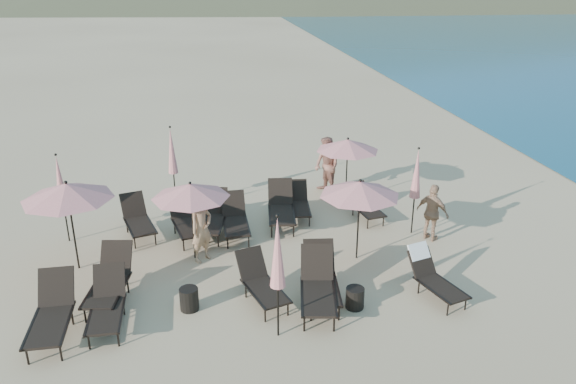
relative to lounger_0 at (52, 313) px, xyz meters
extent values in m
plane|color=#D6BA8C|center=(5.07, 0.40, -0.49)|extent=(800.00, 800.00, 0.00)
cube|color=black|center=(0.00, -0.31, -0.11)|extent=(0.70, 1.33, 0.05)
cube|color=black|center=(-0.01, 0.58, 0.22)|extent=(0.69, 0.51, 0.68)
cylinder|color=black|center=(-0.27, -0.86, -0.30)|extent=(0.04, 0.04, 0.37)
cylinder|color=black|center=(-0.29, 0.27, -0.30)|extent=(0.04, 0.04, 0.37)
cylinder|color=black|center=(0.30, -0.85, -0.30)|extent=(0.04, 0.04, 0.37)
cylinder|color=black|center=(0.28, 0.28, -0.30)|extent=(0.04, 0.04, 0.37)
cube|color=black|center=(-0.33, -0.25, -0.09)|extent=(0.06, 1.48, 0.04)
cube|color=black|center=(0.33, -0.25, -0.09)|extent=(0.06, 1.48, 0.04)
cube|color=black|center=(0.88, 0.79, -0.11)|extent=(0.86, 1.39, 0.05)
cube|color=black|center=(1.02, 1.66, 0.21)|extent=(0.74, 0.59, 0.67)
cylinder|color=black|center=(0.52, 0.30, -0.31)|extent=(0.04, 0.04, 0.37)
cylinder|color=black|center=(0.69, 1.41, -0.31)|extent=(0.04, 0.04, 0.37)
cylinder|color=black|center=(1.08, 0.22, -0.31)|extent=(0.04, 0.04, 0.37)
cylinder|color=black|center=(1.25, 1.32, -0.31)|extent=(0.04, 0.04, 0.37)
cube|color=black|center=(0.57, 0.90, -0.10)|extent=(0.27, 1.45, 0.04)
cube|color=black|center=(1.21, 0.80, -0.10)|extent=(0.27, 1.45, 0.04)
cube|color=black|center=(4.16, 0.31, -0.15)|extent=(0.93, 1.30, 0.05)
cube|color=black|center=(3.93, 1.06, 0.14)|extent=(0.71, 0.60, 0.60)
cylinder|color=black|center=(4.07, -0.24, -0.32)|extent=(0.04, 0.04, 0.33)
cylinder|color=black|center=(3.77, 0.72, -0.32)|extent=(0.04, 0.04, 0.33)
cylinder|color=black|center=(4.55, -0.08, -0.32)|extent=(0.04, 0.04, 0.33)
cylinder|color=black|center=(4.25, 0.88, -0.32)|extent=(0.04, 0.04, 0.33)
cube|color=black|center=(3.87, 0.26, -0.14)|extent=(0.43, 1.27, 0.04)
cube|color=black|center=(4.43, 0.44, -0.14)|extent=(0.43, 1.27, 0.04)
cube|color=black|center=(5.16, -0.16, -0.10)|extent=(0.90, 1.43, 0.06)
cube|color=black|center=(5.31, 0.73, 0.23)|extent=(0.77, 0.61, 0.69)
cylinder|color=black|center=(4.78, -0.66, -0.30)|extent=(0.04, 0.04, 0.38)
cylinder|color=black|center=(4.98, 0.47, -0.30)|extent=(0.04, 0.04, 0.38)
cylinder|color=black|center=(5.36, -0.76, -0.30)|extent=(0.04, 0.04, 0.38)
cylinder|color=black|center=(5.55, 0.38, -0.30)|extent=(0.04, 0.04, 0.38)
cube|color=black|center=(4.84, -0.05, -0.09)|extent=(0.30, 1.49, 0.04)
cube|color=black|center=(5.50, -0.16, -0.09)|extent=(0.30, 1.49, 0.04)
cube|color=black|center=(5.32, 0.16, -0.11)|extent=(0.81, 1.37, 0.05)
cube|color=black|center=(5.42, 1.03, 0.21)|extent=(0.72, 0.56, 0.67)
cylinder|color=black|center=(4.98, -0.35, -0.31)|extent=(0.04, 0.04, 0.37)
cylinder|color=black|center=(5.10, 0.76, -0.31)|extent=(0.04, 0.04, 0.37)
cylinder|color=black|center=(5.54, -0.41, -0.31)|extent=(0.04, 0.04, 0.37)
cylinder|color=black|center=(5.66, 0.70, -0.31)|extent=(0.04, 0.04, 0.37)
cube|color=black|center=(5.00, 0.25, -0.10)|extent=(0.21, 1.46, 0.04)
cube|color=black|center=(5.65, 0.18, -0.10)|extent=(0.21, 1.46, 0.04)
cube|color=black|center=(7.86, -0.10, -0.17)|extent=(0.85, 1.20, 0.05)
cube|color=black|center=(7.64, 0.60, 0.09)|extent=(0.66, 0.56, 0.56)
cylinder|color=black|center=(7.76, -0.60, -0.34)|extent=(0.03, 0.03, 0.31)
cylinder|color=black|center=(7.49, 0.29, -0.34)|extent=(0.03, 0.03, 0.31)
cylinder|color=black|center=(8.21, -0.46, -0.34)|extent=(0.03, 0.03, 0.31)
cylinder|color=black|center=(7.94, 0.43, -0.34)|extent=(0.03, 0.03, 0.31)
cube|color=black|center=(7.58, -0.13, -0.16)|extent=(0.39, 1.18, 0.04)
cube|color=black|center=(8.10, 0.03, -0.16)|extent=(0.39, 1.18, 0.04)
cube|color=white|center=(7.60, 0.73, 0.31)|extent=(0.54, 0.39, 0.34)
cube|color=black|center=(1.31, 3.97, -0.14)|extent=(0.93, 1.33, 0.05)
cube|color=black|center=(1.08, 4.74, 0.15)|extent=(0.72, 0.61, 0.62)
cylinder|color=black|center=(1.20, 3.42, -0.32)|extent=(0.04, 0.04, 0.34)
cylinder|color=black|center=(0.91, 4.40, -0.32)|extent=(0.04, 0.04, 0.34)
cylinder|color=black|center=(1.70, 3.56, -0.32)|extent=(0.04, 0.04, 0.34)
cylinder|color=black|center=(1.41, 4.55, -0.32)|extent=(0.04, 0.04, 0.34)
cube|color=black|center=(1.01, 3.93, -0.13)|extent=(0.42, 1.31, 0.04)
cube|color=black|center=(1.58, 4.10, -0.13)|extent=(0.42, 1.31, 0.04)
cube|color=black|center=(2.56, 3.66, -0.13)|extent=(0.91, 1.36, 0.05)
cube|color=black|center=(2.37, 4.48, 0.18)|extent=(0.73, 0.61, 0.64)
cylinder|color=black|center=(2.42, 3.10, -0.31)|extent=(0.04, 0.04, 0.35)
cylinder|color=black|center=(2.17, 4.14, -0.31)|extent=(0.04, 0.04, 0.35)
cylinder|color=black|center=(2.94, 3.22, -0.31)|extent=(0.04, 0.04, 0.35)
cylinder|color=black|center=(2.70, 4.26, -0.31)|extent=(0.04, 0.04, 0.35)
cube|color=black|center=(2.25, 3.64, -0.12)|extent=(0.36, 1.37, 0.04)
cube|color=black|center=(2.85, 3.79, -0.12)|extent=(0.36, 1.37, 0.04)
cube|color=black|center=(3.77, 3.55, -0.13)|extent=(0.66, 1.24, 0.05)
cube|color=black|center=(3.76, 4.38, 0.17)|extent=(0.64, 0.48, 0.63)
cylinder|color=black|center=(3.51, 3.03, -0.32)|extent=(0.04, 0.04, 0.35)
cylinder|color=black|center=(3.50, 4.09, -0.32)|extent=(0.04, 0.04, 0.35)
cylinder|color=black|center=(4.04, 3.04, -0.32)|extent=(0.04, 0.04, 0.35)
cylinder|color=black|center=(4.03, 4.10, -0.32)|extent=(0.04, 0.04, 0.35)
cube|color=black|center=(3.46, 3.60, -0.12)|extent=(0.06, 1.38, 0.04)
cube|color=black|center=(4.08, 3.61, -0.12)|extent=(0.06, 1.38, 0.04)
cube|color=black|center=(5.03, 4.02, -0.10)|extent=(0.82, 1.39, 0.06)
cube|color=black|center=(5.13, 4.91, 0.22)|extent=(0.73, 0.57, 0.68)
cylinder|color=black|center=(4.69, 3.50, -0.30)|extent=(0.04, 0.04, 0.38)
cylinder|color=black|center=(4.81, 4.63, -0.30)|extent=(0.04, 0.04, 0.38)
cylinder|color=black|center=(5.26, 3.44, -0.30)|extent=(0.04, 0.04, 0.38)
cylinder|color=black|center=(5.38, 4.57, -0.30)|extent=(0.04, 0.04, 0.38)
cube|color=black|center=(4.71, 4.11, -0.09)|extent=(0.20, 1.49, 0.04)
cube|color=black|center=(5.37, 4.04, -0.09)|extent=(0.20, 1.49, 0.04)
cube|color=black|center=(5.60, 4.49, -0.17)|extent=(0.67, 1.16, 0.05)
cube|color=black|center=(5.67, 5.23, 0.11)|extent=(0.61, 0.47, 0.57)
cylinder|color=black|center=(5.32, 4.05, -0.33)|extent=(0.03, 0.03, 0.31)
cylinder|color=black|center=(5.41, 5.00, -0.33)|extent=(0.03, 0.03, 0.31)
cylinder|color=black|center=(5.80, 4.01, -0.33)|extent=(0.03, 0.03, 0.31)
cylinder|color=black|center=(5.88, 4.96, -0.33)|extent=(0.03, 0.03, 0.31)
cube|color=black|center=(5.33, 4.56, -0.16)|extent=(0.15, 1.25, 0.04)
cube|color=black|center=(5.88, 4.51, -0.16)|extent=(0.15, 1.25, 0.04)
cube|color=black|center=(7.49, 4.11, -0.17)|extent=(0.74, 1.17, 0.05)
cube|color=black|center=(7.36, 4.83, 0.10)|extent=(0.63, 0.50, 0.56)
cylinder|color=black|center=(7.33, 3.62, -0.34)|extent=(0.03, 0.03, 0.31)
cylinder|color=black|center=(7.17, 4.54, -0.34)|extent=(0.03, 0.03, 0.31)
cylinder|color=black|center=(7.80, 3.70, -0.34)|extent=(0.03, 0.03, 0.31)
cylinder|color=black|center=(7.64, 4.62, -0.34)|extent=(0.03, 0.03, 0.31)
cube|color=black|center=(7.21, 4.10, -0.16)|extent=(0.25, 1.21, 0.04)
cube|color=black|center=(7.75, 4.20, -0.16)|extent=(0.25, 1.21, 0.04)
cube|color=black|center=(0.99, -0.07, -0.14)|extent=(0.64, 1.22, 0.05)
cube|color=black|center=(0.98, 0.74, 0.16)|extent=(0.63, 0.47, 0.63)
cylinder|color=black|center=(0.74, -0.58, -0.32)|extent=(0.04, 0.04, 0.34)
cylinder|color=black|center=(0.72, 0.46, -0.32)|extent=(0.04, 0.04, 0.34)
cylinder|color=black|center=(1.26, -0.58, -0.32)|extent=(0.04, 0.04, 0.34)
cylinder|color=black|center=(1.25, 0.47, -0.32)|extent=(0.04, 0.04, 0.34)
cube|color=black|center=(0.69, -0.03, -0.13)|extent=(0.06, 1.37, 0.04)
cube|color=black|center=(1.30, -0.02, -0.13)|extent=(0.06, 1.37, 0.04)
cube|color=black|center=(3.11, 3.77, -0.12)|extent=(0.89, 1.38, 0.05)
cube|color=black|center=(3.28, 4.61, 0.19)|extent=(0.74, 0.60, 0.66)
cylinder|color=black|center=(2.74, 3.30, -0.31)|extent=(0.04, 0.04, 0.36)
cylinder|color=black|center=(2.95, 4.38, -0.31)|extent=(0.04, 0.04, 0.36)
cylinder|color=black|center=(3.28, 3.20, -0.31)|extent=(0.04, 0.04, 0.36)
cylinder|color=black|center=(3.49, 4.27, -0.31)|extent=(0.04, 0.04, 0.36)
cube|color=black|center=(2.81, 3.88, -0.11)|extent=(0.32, 1.41, 0.04)
cube|color=black|center=(3.43, 3.76, -0.11)|extent=(0.32, 1.41, 0.04)
cylinder|color=black|center=(-0.02, 2.61, 0.54)|extent=(0.04, 0.04, 2.05)
cone|color=#E58E81|center=(-0.02, 2.61, 1.47)|extent=(2.05, 2.05, 0.37)
sphere|color=black|center=(-0.02, 2.61, 1.68)|extent=(0.08, 0.08, 0.08)
cylinder|color=black|center=(2.69, 2.70, 0.44)|extent=(0.04, 0.04, 1.85)
cone|color=#E58E81|center=(2.69, 2.70, 1.27)|extent=(1.85, 1.85, 0.33)
sphere|color=black|center=(2.69, 2.70, 1.47)|extent=(0.07, 0.07, 0.07)
cylinder|color=black|center=(6.59, 2.07, 0.47)|extent=(0.04, 0.04, 1.91)
cone|color=#E58E81|center=(6.59, 2.07, 1.33)|extent=(1.91, 1.91, 0.35)
sphere|color=black|center=(6.59, 2.07, 1.53)|extent=(0.07, 0.07, 0.07)
cylinder|color=black|center=(7.23, 5.62, 0.44)|extent=(0.04, 0.04, 1.86)
cone|color=#E58E81|center=(7.23, 5.62, 1.28)|extent=(1.86, 1.86, 0.34)
sphere|color=black|center=(7.23, 5.62, 1.48)|extent=(0.07, 0.07, 0.07)
cylinder|color=black|center=(4.26, -0.71, 0.06)|extent=(0.04, 0.04, 1.10)
cone|color=#E58E81|center=(4.26, -0.71, 1.31)|extent=(0.30, 0.30, 1.40)
sphere|color=black|center=(4.26, -0.71, 2.04)|extent=(0.07, 0.07, 0.07)
cylinder|color=black|center=(8.42, 3.20, 0.02)|extent=(0.04, 0.04, 1.03)
cone|color=#E58E81|center=(8.42, 3.20, 1.19)|extent=(0.28, 0.28, 1.31)
sphere|color=black|center=(8.42, 3.20, 1.87)|extent=(0.07, 0.07, 0.07)
cylinder|color=black|center=(-0.53, 4.13, 0.02)|extent=(0.04, 0.04, 1.02)
cone|color=#E58E81|center=(-0.53, 4.13, 1.18)|extent=(0.28, 0.28, 1.30)
sphere|color=black|center=(-0.53, 4.13, 1.86)|extent=(0.07, 0.07, 0.07)
cylinder|color=black|center=(2.15, 6.00, 0.04)|extent=(0.04, 0.04, 1.06)
cone|color=#E58E81|center=(2.15, 6.00, 1.24)|extent=(0.29, 0.29, 1.35)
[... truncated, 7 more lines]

